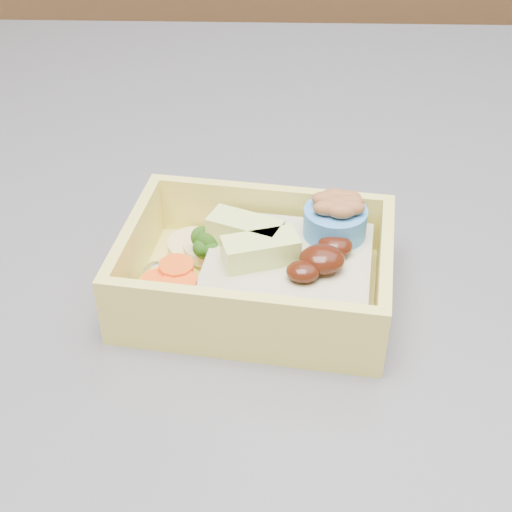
{
  "coord_description": "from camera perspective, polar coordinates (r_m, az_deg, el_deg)",
  "views": [
    {
      "loc": [
        -0.08,
        -0.56,
        1.23
      ],
      "look_at": [
        -0.09,
        -0.2,
        0.95
      ],
      "focal_mm": 50.0,
      "sensor_mm": 36.0,
      "label": 1
    }
  ],
  "objects": [
    {
      "name": "bento_box",
      "position": [
        0.46,
        0.7,
        -1.0
      ],
      "size": [
        0.18,
        0.14,
        0.06
      ],
      "rotation": [
        0.0,
        0.0,
        -0.14
      ],
      "color": "#EDDE62",
      "rests_on": "island"
    }
  ]
}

